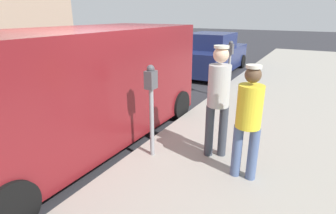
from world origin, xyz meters
TOP-DOWN VIEW (x-y plane):
  - ground_plane at (0.00, 0.00)m, footprint 80.00×80.00m
  - sidewalk_slab at (3.50, 0.00)m, footprint 5.00×32.00m
  - parking_meter_near at (1.35, -0.17)m, footprint 0.14×0.18m
  - parking_meter_far at (1.35, 3.99)m, footprint 0.14×0.18m
  - pedestrian_in_gray at (2.27, 0.34)m, footprint 0.34×0.34m
  - pedestrian_in_yellow at (2.83, -0.07)m, footprint 0.36×0.34m
  - parked_van at (-0.15, -0.17)m, footprint 2.19×5.23m
  - parked_sedan_ahead at (-0.35, 7.18)m, footprint 1.97×4.41m

SIDE VIEW (x-z plane):
  - ground_plane at x=0.00m, z-range 0.00..0.00m
  - sidewalk_slab at x=3.50m, z-range 0.00..0.15m
  - parked_sedan_ahead at x=-0.35m, z-range -0.08..1.57m
  - pedestrian_in_yellow at x=2.83m, z-range 0.26..1.90m
  - parked_van at x=-0.15m, z-range 0.08..2.23m
  - parking_meter_near at x=1.35m, z-range 0.42..1.94m
  - parking_meter_far at x=1.35m, z-range 0.42..1.94m
  - pedestrian_in_gray at x=2.27m, z-range 0.29..2.10m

